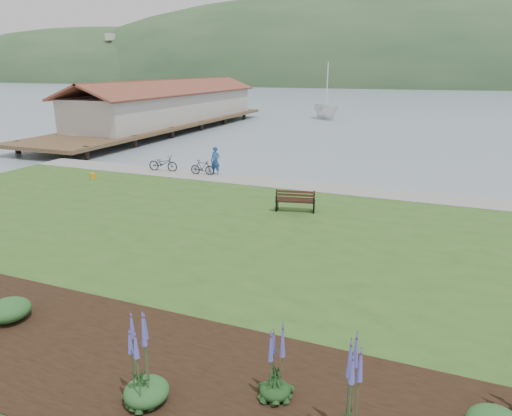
{
  "coord_description": "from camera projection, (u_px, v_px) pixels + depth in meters",
  "views": [
    {
      "loc": [
        8.04,
        -16.77,
        6.67
      ],
      "look_at": [
        1.56,
        -0.65,
        1.3
      ],
      "focal_mm": 32.0,
      "sensor_mm": 36.0,
      "label": 1
    }
  ],
  "objects": [
    {
      "name": "ground",
      "position": [
        228.0,
        229.0,
        19.7
      ],
      "size": [
        600.0,
        600.0,
        0.0
      ],
      "primitive_type": "plane",
      "color": "slate",
      "rests_on": "ground"
    },
    {
      "name": "lawn",
      "position": [
        206.0,
        240.0,
        17.87
      ],
      "size": [
        34.0,
        20.0,
        0.4
      ],
      "primitive_type": "cube",
      "color": "#2C511C",
      "rests_on": "ground"
    },
    {
      "name": "shoreline_path",
      "position": [
        280.0,
        183.0,
        25.69
      ],
      "size": [
        34.0,
        2.2,
        0.03
      ],
      "primitive_type": "cube",
      "color": "gray",
      "rests_on": "lawn"
    },
    {
      "name": "garden_bed",
      "position": [
        160.0,
        371.0,
        9.82
      ],
      "size": [
        24.0,
        4.4,
        0.04
      ],
      "primitive_type": "cube",
      "color": "black",
      "rests_on": "lawn"
    },
    {
      "name": "far_hillside",
      "position": [
        481.0,
        87.0,
        163.26
      ],
      "size": [
        580.0,
        80.0,
        38.0
      ],
      "primitive_type": null,
      "color": "#2B4B2A",
      "rests_on": "ground"
    },
    {
      "name": "pier_pavilion",
      "position": [
        170.0,
        105.0,
        50.44
      ],
      "size": [
        8.0,
        36.0,
        5.4
      ],
      "color": "#4C3826",
      "rests_on": "ground"
    },
    {
      "name": "park_bench",
      "position": [
        295.0,
        200.0,
        20.55
      ],
      "size": [
        1.85,
        1.05,
        1.08
      ],
      "rotation": [
        0.0,
        0.0,
        0.21
      ],
      "color": "black",
      "rests_on": "lawn"
    },
    {
      "name": "person",
      "position": [
        215.0,
        158.0,
        27.48
      ],
      "size": [
        0.77,
        0.55,
        2.02
      ],
      "primitive_type": "imported",
      "rotation": [
        0.0,
        0.0,
        -0.07
      ],
      "color": "#204F95",
      "rests_on": "lawn"
    },
    {
      "name": "bicycle_a",
      "position": [
        163.0,
        163.0,
        28.63
      ],
      "size": [
        0.9,
        1.98,
        1.0
      ],
      "primitive_type": "imported",
      "rotation": [
        0.0,
        0.0,
        1.7
      ],
      "color": "black",
      "rests_on": "lawn"
    },
    {
      "name": "bicycle_b",
      "position": [
        202.0,
        167.0,
        27.65
      ],
      "size": [
        0.57,
        1.56,
        0.92
      ],
      "primitive_type": "imported",
      "rotation": [
        0.0,
        0.0,
        1.66
      ],
      "color": "black",
      "rests_on": "lawn"
    },
    {
      "name": "sailboat",
      "position": [
        326.0,
        119.0,
        61.34
      ],
      "size": [
        12.57,
        12.57,
        23.23
      ],
      "primitive_type": "imported",
      "rotation": [
        0.0,
        0.0,
        0.78
      ],
      "color": "silver",
      "rests_on": "ground"
    },
    {
      "name": "pannier",
      "position": [
        93.0,
        176.0,
        26.73
      ],
      "size": [
        0.31,
        0.37,
        0.34
      ],
      "primitive_type": "cube",
      "rotation": [
        0.0,
        0.0,
        -0.41
      ],
      "color": "orange",
      "rests_on": "lawn"
    },
    {
      "name": "echium_0",
      "position": [
        139.0,
        361.0,
        8.55
      ],
      "size": [
        0.62,
        0.62,
        2.24
      ],
      "color": "#123312",
      "rests_on": "garden_bed"
    },
    {
      "name": "echium_1",
      "position": [
        275.0,
        369.0,
        8.83
      ],
      "size": [
        0.62,
        0.62,
        1.76
      ],
      "color": "#123312",
      "rests_on": "garden_bed"
    },
    {
      "name": "echium_2",
      "position": [
        351.0,
        403.0,
        7.59
      ],
      "size": [
        0.62,
        0.62,
        2.2
      ],
      "color": "#123312",
      "rests_on": "garden_bed"
    },
    {
      "name": "shrub_0",
      "position": [
        9.0,
        310.0,
        11.71
      ],
      "size": [
        1.08,
        1.08,
        0.54
      ],
      "primitive_type": "ellipsoid",
      "color": "#1E4C21",
      "rests_on": "garden_bed"
    },
    {
      "name": "shrub_1",
      "position": [
        147.0,
        392.0,
        8.83
      ],
      "size": [
        0.88,
        0.88,
        0.44
      ],
      "primitive_type": "ellipsoid",
      "color": "#1E4C21",
      "rests_on": "garden_bed"
    }
  ]
}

